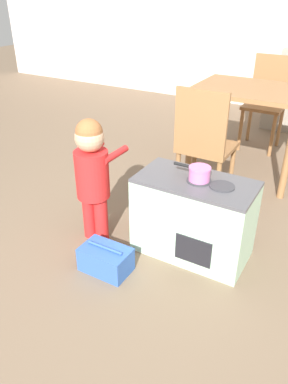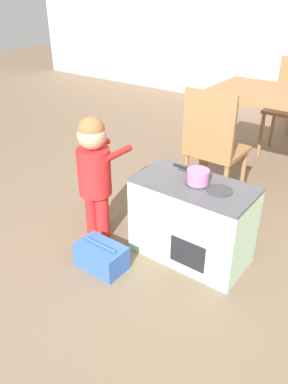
# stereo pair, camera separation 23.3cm
# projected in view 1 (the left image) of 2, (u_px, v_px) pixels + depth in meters

# --- Properties ---
(ground_plane) EXTENTS (16.00, 16.00, 0.00)m
(ground_plane) POSITION_uv_depth(u_px,v_px,m) (100.00, 309.00, 2.00)
(ground_plane) COLOR brown
(play_kitchen) EXTENTS (0.70, 0.38, 0.52)m
(play_kitchen) POSITION_uv_depth(u_px,v_px,m) (193.00, 217.00, 2.31)
(play_kitchen) COLOR #B2DBB7
(play_kitchen) RESTS_ON ground_plane
(toy_pot) EXTENTS (0.23, 0.13, 0.08)m
(toy_pot) POSITION_uv_depth(u_px,v_px,m) (199.00, 173.00, 2.15)
(toy_pot) COLOR pink
(toy_pot) RESTS_ON play_kitchen
(child_figure) EXTENTS (0.24, 0.35, 0.84)m
(child_figure) POSITION_uv_depth(u_px,v_px,m) (92.00, 169.00, 2.32)
(child_figure) COLOR red
(child_figure) RESTS_ON ground_plane
(toy_basket) EXTENTS (0.30, 0.19, 0.17)m
(toy_basket) POSITION_uv_depth(u_px,v_px,m) (106.00, 259.00, 2.24)
(toy_basket) COLOR #335BB2
(toy_basket) RESTS_ON ground_plane
(dining_table) EXTENTS (0.94, 0.71, 0.77)m
(dining_table) POSITION_uv_depth(u_px,v_px,m) (251.00, 103.00, 3.14)
(dining_table) COLOR olive
(dining_table) RESTS_ON ground_plane
(dining_chair_near) EXTENTS (0.38, 0.38, 0.91)m
(dining_chair_near) POSITION_uv_depth(u_px,v_px,m) (204.00, 144.00, 2.74)
(dining_chair_near) COLOR olive
(dining_chair_near) RESTS_ON ground_plane
(dining_chair_far) EXTENTS (0.38, 0.38, 0.91)m
(dining_chair_far) POSITION_uv_depth(u_px,v_px,m) (266.00, 100.00, 3.78)
(dining_chair_far) COLOR olive
(dining_chair_far) RESTS_ON ground_plane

